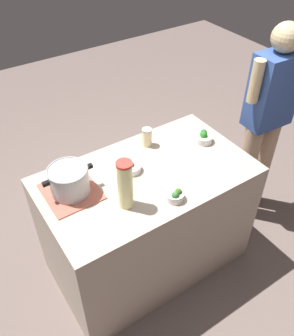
{
  "coord_description": "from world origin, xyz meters",
  "views": [
    {
      "loc": [
        -0.96,
        -1.45,
        2.44
      ],
      "look_at": [
        0.0,
        0.0,
        0.95
      ],
      "focal_mm": 39.09,
      "sensor_mm": 36.0,
      "label": 1
    }
  ],
  "objects_px": {
    "mason_jar": "(147,137)",
    "broccoli_bowl_front": "(204,137)",
    "person_cook": "(266,121)",
    "lemonade_pitcher": "(125,185)",
    "broccoli_bowl_center": "(131,167)",
    "cooking_pot": "(69,180)",
    "broccoli_bowl_back": "(175,196)"
  },
  "relations": [
    {
      "from": "broccoli_bowl_front",
      "to": "broccoli_bowl_center",
      "type": "distance_m",
      "value": 0.59
    },
    {
      "from": "mason_jar",
      "to": "broccoli_bowl_front",
      "type": "height_order",
      "value": "mason_jar"
    },
    {
      "from": "broccoli_bowl_center",
      "to": "lemonade_pitcher",
      "type": "bearing_deg",
      "value": -127.38
    },
    {
      "from": "broccoli_bowl_front",
      "to": "broccoli_bowl_back",
      "type": "xyz_separation_m",
      "value": [
        -0.51,
        -0.35,
        -0.0
      ]
    },
    {
      "from": "broccoli_bowl_back",
      "to": "person_cook",
      "type": "bearing_deg",
      "value": 14.38
    },
    {
      "from": "cooking_pot",
      "to": "broccoli_bowl_back",
      "type": "distance_m",
      "value": 0.63
    },
    {
      "from": "broccoli_bowl_front",
      "to": "broccoli_bowl_center",
      "type": "relative_size",
      "value": 1.0
    },
    {
      "from": "broccoli_bowl_center",
      "to": "mason_jar",
      "type": "bearing_deg",
      "value": 36.44
    },
    {
      "from": "broccoli_bowl_center",
      "to": "cooking_pot",
      "type": "bearing_deg",
      "value": 175.48
    },
    {
      "from": "lemonade_pitcher",
      "to": "mason_jar",
      "type": "bearing_deg",
      "value": 44.62
    },
    {
      "from": "cooking_pot",
      "to": "lemonade_pitcher",
      "type": "height_order",
      "value": "lemonade_pitcher"
    },
    {
      "from": "lemonade_pitcher",
      "to": "broccoli_bowl_front",
      "type": "xyz_separation_m",
      "value": [
        0.77,
        0.23,
        -0.12
      ]
    },
    {
      "from": "cooking_pot",
      "to": "mason_jar",
      "type": "xyz_separation_m",
      "value": [
        0.64,
        0.14,
        -0.03
      ]
    },
    {
      "from": "mason_jar",
      "to": "cooking_pot",
      "type": "bearing_deg",
      "value": -167.5
    },
    {
      "from": "lemonade_pitcher",
      "to": "broccoli_bowl_center",
      "type": "relative_size",
      "value": 2.52
    },
    {
      "from": "mason_jar",
      "to": "broccoli_bowl_front",
      "type": "relative_size",
      "value": 1.05
    },
    {
      "from": "lemonade_pitcher",
      "to": "broccoli_bowl_back",
      "type": "bearing_deg",
      "value": -25.63
    },
    {
      "from": "broccoli_bowl_front",
      "to": "broccoli_bowl_center",
      "type": "bearing_deg",
      "value": 178.97
    },
    {
      "from": "cooking_pot",
      "to": "broccoli_bowl_center",
      "type": "xyz_separation_m",
      "value": [
        0.41,
        -0.03,
        -0.07
      ]
    },
    {
      "from": "lemonade_pitcher",
      "to": "broccoli_bowl_center",
      "type": "xyz_separation_m",
      "value": [
        0.18,
        0.24,
        -0.13
      ]
    },
    {
      "from": "cooking_pot",
      "to": "broccoli_bowl_center",
      "type": "distance_m",
      "value": 0.41
    },
    {
      "from": "lemonade_pitcher",
      "to": "person_cook",
      "type": "relative_size",
      "value": 0.19
    },
    {
      "from": "lemonade_pitcher",
      "to": "broccoli_bowl_back",
      "type": "distance_m",
      "value": 0.32
    },
    {
      "from": "mason_jar",
      "to": "broccoli_bowl_back",
      "type": "height_order",
      "value": "mason_jar"
    },
    {
      "from": "broccoli_bowl_center",
      "to": "broccoli_bowl_back",
      "type": "bearing_deg",
      "value": -77.85
    },
    {
      "from": "broccoli_bowl_back",
      "to": "person_cook",
      "type": "xyz_separation_m",
      "value": [
        1.06,
        0.27,
        -0.02
      ]
    },
    {
      "from": "mason_jar",
      "to": "person_cook",
      "type": "distance_m",
      "value": 0.94
    },
    {
      "from": "cooking_pot",
      "to": "lemonade_pitcher",
      "type": "relative_size",
      "value": 0.99
    },
    {
      "from": "mason_jar",
      "to": "broccoli_bowl_front",
      "type": "bearing_deg",
      "value": -27.51
    },
    {
      "from": "broccoli_bowl_front",
      "to": "person_cook",
      "type": "distance_m",
      "value": 0.55
    },
    {
      "from": "lemonade_pitcher",
      "to": "person_cook",
      "type": "bearing_deg",
      "value": 6.33
    },
    {
      "from": "broccoli_bowl_center",
      "to": "person_cook",
      "type": "distance_m",
      "value": 1.14
    }
  ]
}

